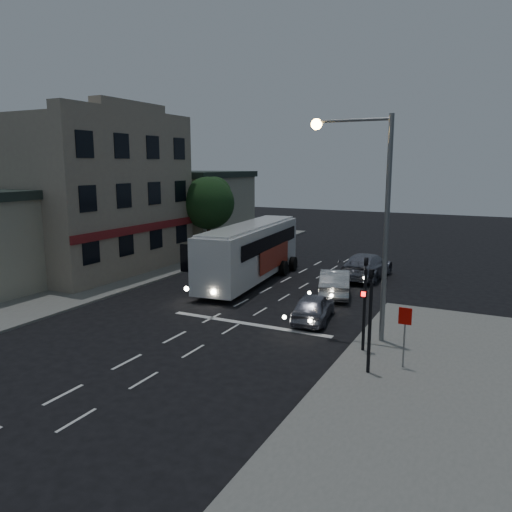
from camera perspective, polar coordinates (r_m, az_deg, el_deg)
The scene contains 14 objects.
ground at distance 22.46m, azimuth -7.78°, elevation -8.42°, with size 120.00×120.00×0.00m, color black.
sidewalk_far at distance 36.49m, azimuth -17.67°, elevation -1.40°, with size 12.00×50.00×0.12m, color slate.
road_markings at distance 24.53m, azimuth -0.90°, elevation -6.68°, with size 8.00×30.55×0.01m.
tour_bus at distance 31.02m, azimuth -0.63°, elevation 0.62°, with size 3.56×11.87×3.58m.
car_suv at distance 23.56m, azimuth 6.56°, elevation -5.80°, with size 1.57×3.91×1.33m, color gray.
car_sedan_a at distance 28.11m, azimuth 8.99°, elevation -3.02°, with size 1.58×4.54×1.49m, color silver.
car_sedan_b at distance 32.82m, azimuth 12.52°, elevation -1.09°, with size 2.27×5.58×1.62m, color gray.
traffic_signal_main at distance 19.43m, azimuth 12.34°, elevation -4.12°, with size 0.25×0.35×4.10m.
traffic_signal_side at distance 17.41m, azimuth 12.96°, elevation -5.84°, with size 0.18×0.15×4.10m.
regulatory_sign at distance 18.37m, azimuth 16.63°, elevation -7.84°, with size 0.45×0.12×2.20m.
streetlight at distance 20.32m, azimuth 13.00°, elevation 5.97°, with size 3.32×0.44×9.00m.
main_building at distance 36.51m, azimuth -19.20°, elevation 6.61°, with size 10.12×12.00×11.00m.
low_building_north at distance 45.56m, azimuth -7.81°, elevation 5.50°, with size 9.40×9.40×6.50m.
street_tree at distance 38.44m, azimuth -5.48°, elevation 6.31°, with size 4.00×4.00×6.20m.
Camera 1 is at (12.09, -17.50, 7.21)m, focal length 35.00 mm.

